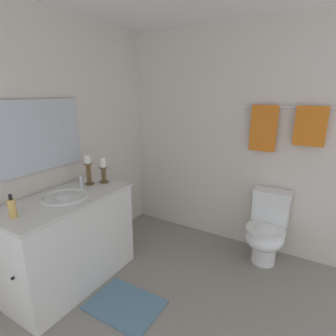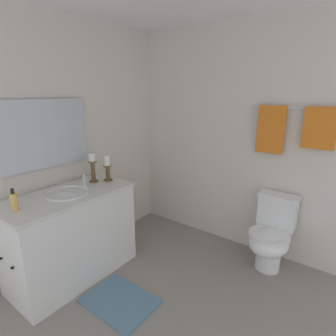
{
  "view_description": "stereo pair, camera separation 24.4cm",
  "coord_description": "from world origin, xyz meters",
  "views": [
    {
      "loc": [
        0.75,
        -1.53,
        1.73
      ],
      "look_at": [
        -0.45,
        0.5,
        1.07
      ],
      "focal_mm": 28.56,
      "sensor_mm": 36.0,
      "label": 1
    },
    {
      "loc": [
        0.95,
        -1.39,
        1.73
      ],
      "look_at": [
        -0.45,
        0.5,
        1.07
      ],
      "focal_mm": 28.56,
      "sensor_mm": 36.0,
      "label": 2
    }
  ],
  "objects": [
    {
      "name": "floor",
      "position": [
        0.0,
        0.0,
        -0.01
      ],
      "size": [
        2.92,
        2.82,
        0.02
      ],
      "primitive_type": "cube",
      "color": "gray",
      "rests_on": "ground"
    },
    {
      "name": "wall_back",
      "position": [
        0.0,
        1.41,
        1.23
      ],
      "size": [
        2.92,
        0.04,
        2.45
      ],
      "primitive_type": "cube",
      "color": "silver",
      "rests_on": "ground"
    },
    {
      "name": "wall_left",
      "position": [
        -1.46,
        0.0,
        1.23
      ],
      "size": [
        0.04,
        2.82,
        2.45
      ],
      "primitive_type": "cube",
      "color": "silver",
      "rests_on": "ground"
    },
    {
      "name": "vanity_cabinet",
      "position": [
        -1.14,
        -0.12,
        0.43
      ],
      "size": [
        0.58,
        1.18,
        0.85
      ],
      "color": "white",
      "rests_on": "ground"
    },
    {
      "name": "sink_basin",
      "position": [
        -1.14,
        -0.12,
        0.82
      ],
      "size": [
        0.4,
        0.4,
        0.24
      ],
      "color": "white",
      "rests_on": "vanity_cabinet"
    },
    {
      "name": "mirror",
      "position": [
        -1.42,
        -0.12,
        1.37
      ],
      "size": [
        0.02,
        0.89,
        0.63
      ],
      "primitive_type": "cube",
      "color": "silver"
    },
    {
      "name": "candle_holder_tall",
      "position": [
        -1.12,
        0.35,
        0.99
      ],
      "size": [
        0.09,
        0.09,
        0.26
      ],
      "color": "brown",
      "rests_on": "vanity_cabinet"
    },
    {
      "name": "candle_holder_short",
      "position": [
        -1.21,
        0.24,
        1.01
      ],
      "size": [
        0.09,
        0.09,
        0.3
      ],
      "color": "brown",
      "rests_on": "vanity_cabinet"
    },
    {
      "name": "soap_bottle",
      "position": [
        -1.13,
        -0.57,
        0.93
      ],
      "size": [
        0.06,
        0.06,
        0.18
      ],
      "color": "#E5B259",
      "rests_on": "vanity_cabinet"
    },
    {
      "name": "toilet",
      "position": [
        0.36,
        1.13,
        0.37
      ],
      "size": [
        0.39,
        0.54,
        0.75
      ],
      "color": "white",
      "rests_on": "ground"
    },
    {
      "name": "towel_bar",
      "position": [
        0.4,
        1.35,
        1.6
      ],
      "size": [
        0.85,
        0.02,
        0.02
      ],
      "primitive_type": "cylinder",
      "rotation": [
        0.0,
        1.57,
        0.0
      ],
      "color": "silver"
    },
    {
      "name": "towel_near_vanity",
      "position": [
        0.19,
        1.33,
        1.38
      ],
      "size": [
        0.26,
        0.03,
        0.47
      ],
      "primitive_type": "cube",
      "color": "orange",
      "rests_on": "towel_bar"
    },
    {
      "name": "towel_center",
      "position": [
        0.61,
        1.33,
        1.43
      ],
      "size": [
        0.28,
        0.03,
        0.38
      ],
      "primitive_type": "cube",
      "color": "orange",
      "rests_on": "towel_bar"
    },
    {
      "name": "bath_mat",
      "position": [
        -0.51,
        -0.12,
        0.01
      ],
      "size": [
        0.6,
        0.44,
        0.02
      ],
      "primitive_type": "cube",
      "color": "slate",
      "rests_on": "ground"
    }
  ]
}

